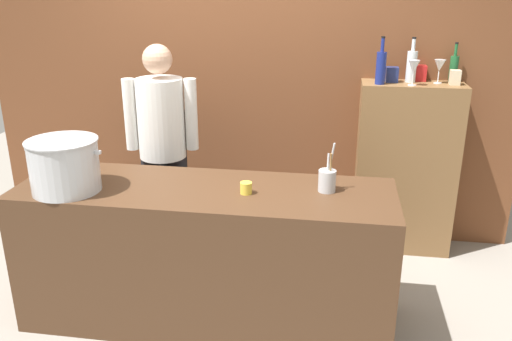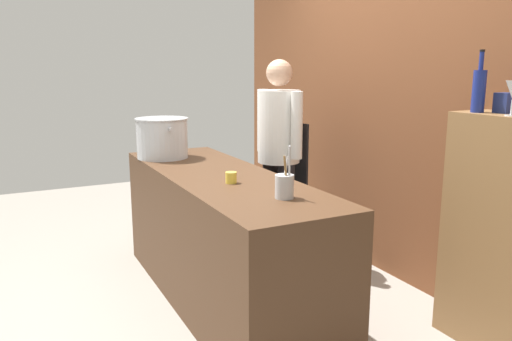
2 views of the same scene
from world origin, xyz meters
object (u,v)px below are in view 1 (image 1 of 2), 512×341
(utensil_crock, at_px, (327,180))
(wine_glass_short, at_px, (439,66))
(chef, at_px, (162,140))
(spice_tin_navy, at_px, (392,75))
(wine_bottle_green, at_px, (454,68))
(wine_bottle_cobalt, at_px, (381,67))
(butter_jar, at_px, (246,188))
(spice_tin_cream, at_px, (455,77))
(wine_glass_wide, at_px, (414,68))
(spice_tin_red, at_px, (420,73))
(stockpot_large, at_px, (64,166))
(wine_bottle_clear, at_px, (412,66))

(utensil_crock, height_order, wine_glass_short, wine_glass_short)
(chef, relative_size, spice_tin_navy, 14.92)
(wine_bottle_green, xyz_separation_m, wine_bottle_cobalt, (-0.54, -0.17, 0.02))
(wine_bottle_green, distance_m, spice_tin_navy, 0.46)
(butter_jar, xyz_separation_m, wine_bottle_cobalt, (0.80, 1.16, 0.54))
(spice_tin_cream, bearing_deg, wine_glass_wide, -165.38)
(chef, distance_m, spice_tin_navy, 1.78)
(butter_jar, bearing_deg, spice_tin_cream, 42.32)
(chef, distance_m, wine_bottle_cobalt, 1.69)
(chef, xyz_separation_m, wine_bottle_cobalt, (1.56, 0.39, 0.51))
(spice_tin_red, bearing_deg, wine_glass_wide, -110.89)
(stockpot_large, bearing_deg, wine_glass_short, 31.05)
(wine_glass_short, bearing_deg, wine_bottle_green, 32.52)
(butter_jar, bearing_deg, wine_glass_wide, 47.87)
(wine_bottle_green, bearing_deg, wine_bottle_cobalt, -162.75)
(wine_glass_wide, xyz_separation_m, spice_tin_navy, (-0.14, 0.13, -0.07))
(chef, bearing_deg, stockpot_large, 62.51)
(utensil_crock, bearing_deg, butter_jar, -166.48)
(stockpot_large, bearing_deg, wine_bottle_green, 31.12)
(wine_bottle_green, height_order, spice_tin_cream, wine_bottle_green)
(chef, distance_m, wine_bottle_clear, 1.93)
(stockpot_large, distance_m, utensil_crock, 1.54)
(utensil_crock, relative_size, wine_bottle_clear, 0.89)
(stockpot_large, height_order, spice_tin_cream, spice_tin_cream)
(butter_jar, relative_size, wine_glass_short, 0.40)
(wine_bottle_green, distance_m, wine_glass_wide, 0.37)
(wine_bottle_green, bearing_deg, spice_tin_cream, -92.62)
(wine_glass_wide, height_order, spice_tin_red, wine_glass_wide)
(spice_tin_red, bearing_deg, wine_bottle_green, -3.34)
(stockpot_large, bearing_deg, wine_glass_wide, 31.10)
(spice_tin_red, relative_size, spice_tin_navy, 1.05)
(chef, relative_size, wine_glass_short, 9.50)
(chef, height_order, wine_bottle_cobalt, wine_bottle_cobalt)
(stockpot_large, bearing_deg, spice_tin_cream, 29.20)
(spice_tin_cream, relative_size, spice_tin_red, 0.92)
(spice_tin_cream, bearing_deg, wine_bottle_cobalt, -173.79)
(stockpot_large, xyz_separation_m, wine_bottle_cobalt, (1.85, 1.28, 0.42))
(chef, bearing_deg, spice_tin_red, -172.01)
(butter_jar, height_order, spice_tin_red, spice_tin_red)
(wine_glass_short, bearing_deg, spice_tin_cream, -17.82)
(wine_bottle_green, distance_m, spice_tin_cream, 0.12)
(stockpot_large, height_order, wine_bottle_clear, wine_bottle_clear)
(chef, relative_size, spice_tin_cream, 15.47)
(wine_bottle_cobalt, bearing_deg, butter_jar, -124.58)
(wine_bottle_cobalt, height_order, wine_glass_wide, wine_bottle_cobalt)
(wine_glass_wide, relative_size, spice_tin_red, 1.57)
(wine_bottle_green, height_order, spice_tin_navy, wine_bottle_green)
(chef, relative_size, wine_glass_wide, 9.06)
(butter_jar, bearing_deg, wine_bottle_cobalt, 55.42)
(stockpot_large, relative_size, wine_bottle_green, 1.59)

